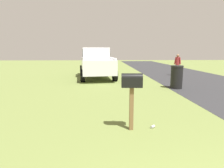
% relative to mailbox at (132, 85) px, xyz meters
% --- Properties ---
extents(mailbox, '(0.23, 0.49, 1.34)m').
position_rel_mailbox_xyz_m(mailbox, '(0.00, 0.00, 0.00)').
color(mailbox, brown).
rests_on(mailbox, ground).
extents(pickup_truck, '(5.45, 2.75, 2.09)m').
position_rel_mailbox_xyz_m(pickup_truck, '(9.31, 1.17, 0.04)').
color(pickup_truck, silver).
rests_on(pickup_truck, ground).
extents(trash_bin, '(0.60, 0.60, 1.14)m').
position_rel_mailbox_xyz_m(trash_bin, '(5.03, -2.98, -0.49)').
color(trash_bin, black).
rests_on(trash_bin, ground).
extents(pedestrian, '(0.41, 0.42, 1.62)m').
position_rel_mailbox_xyz_m(pedestrian, '(10.11, -4.96, -0.13)').
color(pedestrian, '#2D3351').
rests_on(pedestrian, ground).
extents(litter_can_midfield_b, '(0.13, 0.13, 0.07)m').
position_rel_mailbox_xyz_m(litter_can_midfield_b, '(0.07, -0.54, -1.04)').
color(litter_can_midfield_b, silver).
rests_on(litter_can_midfield_b, ground).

